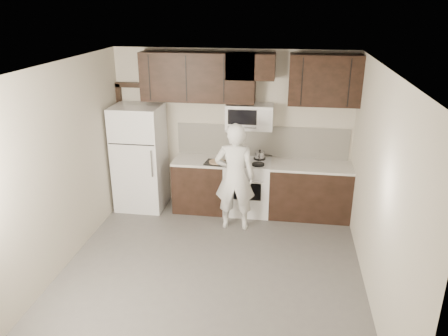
% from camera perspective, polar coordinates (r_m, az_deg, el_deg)
% --- Properties ---
extents(floor, '(4.50, 4.50, 0.00)m').
position_cam_1_polar(floor, '(5.99, -1.80, -13.65)').
color(floor, '#585552').
rests_on(floor, ground).
extents(back_wall, '(4.00, 0.00, 4.00)m').
position_cam_1_polar(back_wall, '(7.44, 1.15, 4.96)').
color(back_wall, beige).
rests_on(back_wall, ground).
extents(ceiling, '(4.50, 4.50, 0.00)m').
position_cam_1_polar(ceiling, '(4.98, -2.15, 12.86)').
color(ceiling, white).
rests_on(ceiling, back_wall).
extents(counter_run, '(2.95, 0.64, 0.91)m').
position_cam_1_polar(counter_run, '(7.40, 5.43, -2.58)').
color(counter_run, black).
rests_on(counter_run, floor).
extents(stove, '(0.76, 0.66, 0.94)m').
position_cam_1_polar(stove, '(7.42, 3.09, -2.42)').
color(stove, silver).
rests_on(stove, floor).
extents(backsplash, '(2.90, 0.02, 0.54)m').
position_cam_1_polar(backsplash, '(7.43, 4.96, 3.50)').
color(backsplash, white).
rests_on(backsplash, counter_run).
extents(upper_cabinets, '(3.48, 0.35, 0.78)m').
position_cam_1_polar(upper_cabinets, '(7.04, 2.73, 11.80)').
color(upper_cabinets, black).
rests_on(upper_cabinets, back_wall).
extents(microwave, '(0.76, 0.42, 0.40)m').
position_cam_1_polar(microwave, '(7.15, 3.36, 6.75)').
color(microwave, silver).
rests_on(microwave, upper_cabinets).
extents(refrigerator, '(0.80, 0.76, 1.80)m').
position_cam_1_polar(refrigerator, '(7.59, -10.92, 1.34)').
color(refrigerator, silver).
rests_on(refrigerator, floor).
extents(door_trim, '(0.50, 0.08, 2.12)m').
position_cam_1_polar(door_trim, '(7.90, -12.89, 4.61)').
color(door_trim, black).
rests_on(door_trim, floor).
extents(saucepan, '(0.30, 0.18, 0.17)m').
position_cam_1_polar(saucepan, '(7.36, 4.69, 1.67)').
color(saucepan, silver).
rests_on(saucepan, stove).
extents(baking_tray, '(0.41, 0.33, 0.02)m').
position_cam_1_polar(baking_tray, '(7.16, -0.93, 0.68)').
color(baking_tray, black).
rests_on(baking_tray, counter_run).
extents(pizza, '(0.29, 0.29, 0.02)m').
position_cam_1_polar(pizza, '(7.15, -0.93, 0.82)').
color(pizza, beige).
rests_on(pizza, baking_tray).
extents(person, '(0.64, 0.44, 1.72)m').
position_cam_1_polar(person, '(6.74, 1.42, -1.19)').
color(person, white).
rests_on(person, floor).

